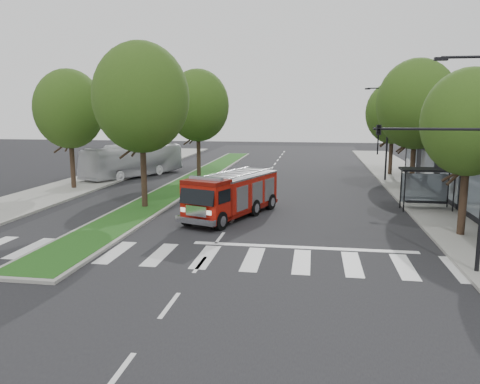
{
  "coord_description": "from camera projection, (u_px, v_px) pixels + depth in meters",
  "views": [
    {
      "loc": [
        4.37,
        -21.38,
        6.07
      ],
      "look_at": [
        0.56,
        2.7,
        1.8
      ],
      "focal_mm": 35.0,
      "sensor_mm": 36.0,
      "label": 1
    }
  ],
  "objects": [
    {
      "name": "tree_right_mid",
      "position": [
        416.0,
        104.0,
        33.26
      ],
      "size": [
        5.6,
        5.6,
        9.72
      ],
      "color": "black",
      "rests_on": "ground"
    },
    {
      "name": "sidewalk_right",
      "position": [
        439.0,
        204.0,
        30.32
      ],
      "size": [
        5.0,
        80.0,
        0.15
      ],
      "primitive_type": "cube",
      "color": "gray",
      "rests_on": "ground"
    },
    {
      "name": "median",
      "position": [
        193.0,
        180.0,
        40.95
      ],
      "size": [
        3.0,
        50.0,
        0.15
      ],
      "color": "gray",
      "rests_on": "ground"
    },
    {
      "name": "tree_median_near",
      "position": [
        141.0,
        98.0,
        28.11
      ],
      "size": [
        5.8,
        5.8,
        10.16
      ],
      "color": "black",
      "rests_on": "ground"
    },
    {
      "name": "sidewalk_left",
      "position": [
        54.0,
        193.0,
        34.47
      ],
      "size": [
        5.0,
        80.0,
        0.15
      ],
      "primitive_type": "cube",
      "color": "gray",
      "rests_on": "ground"
    },
    {
      "name": "bus_shelter",
      "position": [
        427.0,
        178.0,
        28.37
      ],
      "size": [
        3.2,
        1.6,
        2.61
      ],
      "color": "black",
      "rests_on": "ground"
    },
    {
      "name": "tree_median_far",
      "position": [
        198.0,
        106.0,
        41.79
      ],
      "size": [
        5.6,
        5.6,
        9.72
      ],
      "color": "black",
      "rests_on": "ground"
    },
    {
      "name": "tree_right_far",
      "position": [
        393.0,
        113.0,
        43.1
      ],
      "size": [
        5.0,
        5.0,
        8.73
      ],
      "color": "black",
      "rests_on": "ground"
    },
    {
      "name": "tree_left_mid",
      "position": [
        69.0,
        109.0,
        35.29
      ],
      "size": [
        5.2,
        5.2,
        9.16
      ],
      "color": "black",
      "rests_on": "ground"
    },
    {
      "name": "tree_right_near",
      "position": [
        470.0,
        123.0,
        21.75
      ],
      "size": [
        4.4,
        4.4,
        8.05
      ],
      "color": "black",
      "rests_on": "ground"
    },
    {
      "name": "fire_engine",
      "position": [
        232.0,
        195.0,
        26.79
      ],
      "size": [
        4.8,
        7.98,
        2.66
      ],
      "rotation": [
        0.0,
        0.0,
        -0.36
      ],
      "color": "#5D0A05",
      "rests_on": "ground"
    },
    {
      "name": "streetlight_right_far",
      "position": [
        386.0,
        129.0,
        39.62
      ],
      "size": [
        2.11,
        0.2,
        8.0
      ],
      "color": "black",
      "rests_on": "ground"
    },
    {
      "name": "streetlight_right_near",
      "position": [
        461.0,
        150.0,
        16.83
      ],
      "size": [
        4.08,
        0.22,
        8.0
      ],
      "color": "black",
      "rests_on": "ground"
    },
    {
      "name": "city_bus",
      "position": [
        134.0,
        161.0,
        43.05
      ],
      "size": [
        6.67,
        10.87,
        3.0
      ],
      "primitive_type": "imported",
      "rotation": [
        0.0,
        0.0,
        -0.42
      ],
      "color": "silver",
      "rests_on": "ground"
    },
    {
      "name": "ground",
      "position": [
        220.0,
        238.0,
        22.52
      ],
      "size": [
        140.0,
        140.0,
        0.0
      ],
      "primitive_type": "plane",
      "color": "black",
      "rests_on": "ground"
    }
  ]
}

